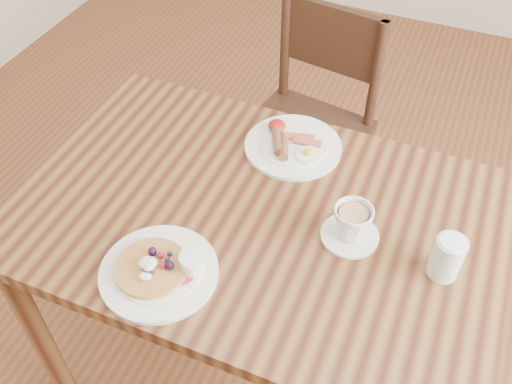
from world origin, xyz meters
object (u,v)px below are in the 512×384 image
at_px(dining_table, 256,237).
at_px(water_glass, 447,257).
at_px(pancake_plate, 161,270).
at_px(breakfast_plate, 292,145).
at_px(chair_far, 309,120).
at_px(teacup_saucer, 352,224).

relative_size(dining_table, water_glass, 11.22).
bearing_deg(pancake_plate, water_glass, 23.15).
xyz_separation_m(pancake_plate, breakfast_plate, (0.12, 0.52, -0.00)).
xyz_separation_m(chair_far, pancake_plate, (-0.04, -0.96, 0.27)).
distance_m(dining_table, teacup_saucer, 0.28).
relative_size(breakfast_plate, teacup_saucer, 1.93).
xyz_separation_m(teacup_saucer, water_glass, (0.22, -0.02, 0.01)).
bearing_deg(pancake_plate, dining_table, 64.11).
xyz_separation_m(chair_far, teacup_saucer, (0.32, -0.69, 0.30)).
xyz_separation_m(pancake_plate, water_glass, (0.59, 0.25, 0.04)).
bearing_deg(chair_far, pancake_plate, 96.60).
height_order(pancake_plate, water_glass, water_glass).
bearing_deg(water_glass, dining_table, 179.06).
bearing_deg(breakfast_plate, pancake_plate, -103.46).
bearing_deg(water_glass, teacup_saucer, 174.92).
relative_size(pancake_plate, teacup_saucer, 1.93).
bearing_deg(pancake_plate, chair_far, 87.62).
relative_size(chair_far, breakfast_plate, 3.26).
distance_m(teacup_saucer, water_glass, 0.22).
xyz_separation_m(dining_table, pancake_plate, (-0.13, -0.26, 0.11)).
bearing_deg(teacup_saucer, dining_table, -177.07).
bearing_deg(dining_table, water_glass, -0.94).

